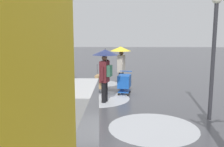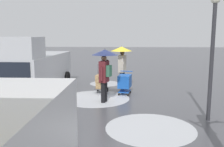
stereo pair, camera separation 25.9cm
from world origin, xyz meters
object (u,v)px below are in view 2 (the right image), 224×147
(pedestrian_pink_side, at_px, (105,63))
(shopping_cart_vendor, at_px, (125,82))
(cargo_van_parked_right, at_px, (34,67))
(pedestrian_black_side, at_px, (122,57))
(street_lamp, at_px, (213,45))
(hand_dolly_boxes, at_px, (101,82))

(pedestrian_pink_side, bearing_deg, shopping_cart_vendor, -121.26)
(cargo_van_parked_right, bearing_deg, pedestrian_black_side, -164.50)
(street_lamp, bearing_deg, shopping_cart_vendor, -51.56)
(shopping_cart_vendor, bearing_deg, hand_dolly_boxes, -10.85)
(cargo_van_parked_right, xyz_separation_m, hand_dolly_boxes, (-3.10, -0.05, -0.66))
(pedestrian_pink_side, bearing_deg, street_lamp, 149.59)
(shopping_cart_vendor, bearing_deg, pedestrian_pink_side, 58.74)
(shopping_cart_vendor, relative_size, street_lamp, 0.26)
(shopping_cart_vendor, bearing_deg, cargo_van_parked_right, -2.20)
(shopping_cart_vendor, height_order, pedestrian_pink_side, pedestrian_pink_side)
(shopping_cart_vendor, distance_m, street_lamp, 4.62)
(cargo_van_parked_right, height_order, street_lamp, street_lamp)
(hand_dolly_boxes, xyz_separation_m, pedestrian_pink_side, (-0.31, 1.52, 1.05))
(pedestrian_black_side, bearing_deg, pedestrian_pink_side, 76.06)
(pedestrian_pink_side, relative_size, pedestrian_black_side, 1.00)
(street_lamp, bearing_deg, pedestrian_black_side, -58.81)
(cargo_van_parked_right, height_order, hand_dolly_boxes, cargo_van_parked_right)
(pedestrian_pink_side, height_order, pedestrian_black_side, same)
(shopping_cart_vendor, relative_size, pedestrian_black_side, 0.47)
(pedestrian_pink_side, relative_size, street_lamp, 0.56)
(pedestrian_black_side, relative_size, street_lamp, 0.56)
(cargo_van_parked_right, distance_m, hand_dolly_boxes, 3.17)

